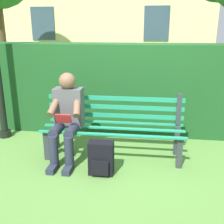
% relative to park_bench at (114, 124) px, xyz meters
% --- Properties ---
extents(ground, '(60.00, 60.00, 0.00)m').
position_rel_park_bench_xyz_m(ground, '(0.00, 0.09, -0.45)').
color(ground, '#517F38').
extents(park_bench, '(1.91, 0.53, 0.88)m').
position_rel_park_bench_xyz_m(park_bench, '(0.00, 0.00, 0.00)').
color(park_bench, '#2D3338').
rests_on(park_bench, ground).
extents(person_seated, '(0.44, 0.73, 1.16)m').
position_rel_park_bench_xyz_m(person_seated, '(0.60, 0.19, 0.17)').
color(person_seated, '#4C4C51').
rests_on(person_seated, ground).
extents(hedge_backdrop, '(6.30, 0.68, 1.53)m').
position_rel_park_bench_xyz_m(hedge_backdrop, '(-0.32, -0.98, 0.32)').
color(hedge_backdrop, '#19471E').
rests_on(hedge_backdrop, ground).
extents(backpack, '(0.30, 0.24, 0.42)m').
position_rel_park_bench_xyz_m(backpack, '(0.09, 0.56, -0.24)').
color(backpack, black).
rests_on(backpack, ground).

